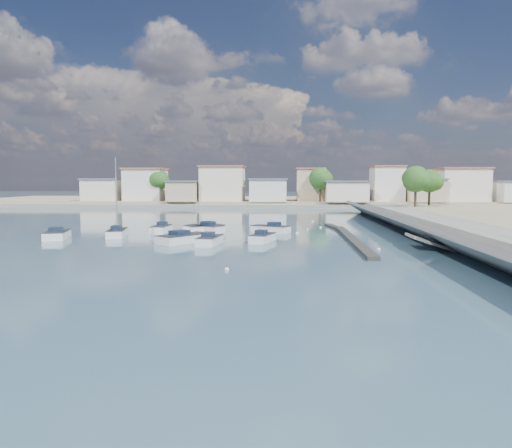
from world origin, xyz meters
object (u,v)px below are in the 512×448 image
Objects in this scene: motorboat_c at (203,229)px; motorboat_h at (186,238)px; motorboat_d at (203,229)px; motorboat_e at (58,235)px; sailboat at (118,233)px; motorboat_g at (161,229)px; motorboat_b at (263,238)px; motorboat_f at (269,229)px; motorboat_a at (210,241)px.

motorboat_h is at bearing -90.30° from motorboat_c.
motorboat_c is at bearing 93.84° from motorboat_d.
motorboat_e is at bearing 170.03° from motorboat_h.
motorboat_g is at bearing 47.96° from sailboat.
motorboat_b and motorboat_c have the same top height.
sailboat reaches higher than motorboat_d.
motorboat_e is 14.85m from motorboat_h.
motorboat_f is at bearing 0.05° from motorboat_c.
motorboat_f is 0.85× the size of motorboat_h.
sailboat is at bearing -148.37° from motorboat_c.
motorboat_f is (8.04, 0.01, -0.00)m from motorboat_c.
motorboat_a is 1.01× the size of motorboat_g.
motorboat_h is (-2.73, 1.71, -0.00)m from motorboat_a.
motorboat_f is at bearing 1.51° from motorboat_d.
motorboat_h is 9.91m from sailboat.
motorboat_d and motorboat_e have the same top height.
motorboat_c is at bearing 102.78° from motorboat_a.
motorboat_e is at bearing 166.16° from motorboat_a.
motorboat_e is 6.27m from sailboat.
motorboat_g is (-12.71, 8.17, 0.00)m from motorboat_b.
motorboat_c and motorboat_f have the same top height.
sailboat reaches higher than motorboat_c.
motorboat_a is 13.13m from sailboat.
motorboat_c is at bearing 31.63° from sailboat.
motorboat_h is 0.66× the size of sailboat.
motorboat_e is 1.17× the size of motorboat_f.
motorboat_h is at bearing -174.26° from motorboat_b.
sailboat is (-8.73, 4.70, 0.05)m from motorboat_h.
motorboat_d is at bearing 30.62° from sailboat.
motorboat_a is 0.95× the size of motorboat_c.
motorboat_g is (-4.94, -1.15, 0.00)m from motorboat_c.
motorboat_a is at bearing -77.22° from motorboat_c.
motorboat_h is at bearing -90.38° from motorboat_d.
motorboat_c is at bearing 89.70° from motorboat_h.
motorboat_b is 11.97m from motorboat_d.
motorboat_h is at bearing -28.29° from sailboat.
motorboat_a and motorboat_h have the same top height.
motorboat_d and motorboat_g have the same top height.
motorboat_f is 12.95m from motorboat_h.
motorboat_c is 8.04m from motorboat_f.
motorboat_f is (8.02, 0.21, 0.00)m from motorboat_d.
motorboat_f is at bearing 17.85° from sailboat.
motorboat_f is 0.56× the size of sailboat.
motorboat_c is 1.04× the size of motorboat_d.
motorboat_d is at bearing 26.51° from motorboat_e.
motorboat_g is 0.55× the size of sailboat.
motorboat_d is 0.55× the size of sailboat.
sailboat is (-8.78, -5.41, 0.04)m from motorboat_c.
sailboat reaches higher than motorboat_g.
motorboat_b is 0.93× the size of motorboat_g.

